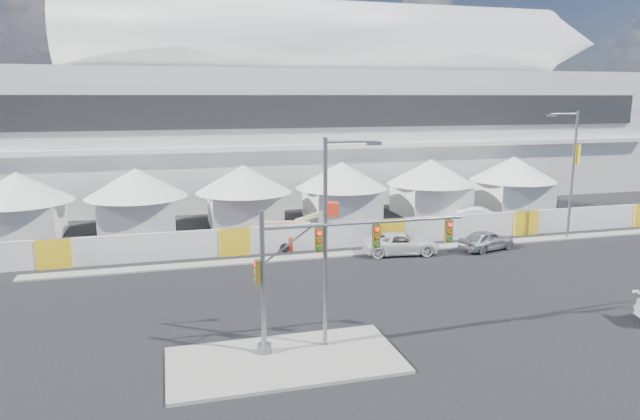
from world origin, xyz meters
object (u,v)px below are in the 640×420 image
object	(u,v)px
lot_car_a	(481,216)
boom_lift	(278,236)
traffic_mast	(313,269)
streetlight_curb	(571,166)
streetlight_median	(331,229)
sedan_silver	(487,240)
lot_car_b	(607,213)
pickup_curb	(401,243)

from	to	relation	value
lot_car_a	boom_lift	distance (m)	19.68
traffic_mast	streetlight_curb	bearing A→B (deg)	30.53
lot_car_a	streetlight_median	distance (m)	29.86
sedan_silver	lot_car_a	distance (m)	9.29
traffic_mast	lot_car_b	bearing A→B (deg)	30.25
streetlight_median	boom_lift	xyz separation A→B (m)	(1.06, 17.61, -4.62)
lot_car_b	boom_lift	world-z (taller)	boom_lift
lot_car_b	streetlight_curb	distance (m)	10.67
pickup_curb	boom_lift	xyz separation A→B (m)	(-8.33, 3.79, 0.18)
lot_car_a	streetlight_median	bearing A→B (deg)	166.60
sedan_silver	streetlight_curb	world-z (taller)	streetlight_curb
pickup_curb	streetlight_curb	xyz separation A→B (m)	(14.66, 0.79, 5.12)
lot_car_a	lot_car_b	bearing A→B (deg)	-69.50
streetlight_median	lot_car_b	bearing A→B (deg)	30.80
streetlight_curb	lot_car_a	bearing A→B (deg)	118.75
lot_car_a	lot_car_b	world-z (taller)	lot_car_b
pickup_curb	lot_car_b	xyz separation A→B (m)	(22.81, 5.38, -0.02)
traffic_mast	boom_lift	size ratio (longest dim) A/B	1.35
traffic_mast	lot_car_a	bearing A→B (deg)	45.14
streetlight_curb	boom_lift	distance (m)	23.70
sedan_silver	streetlight_curb	size ratio (longest dim) A/B	0.44
lot_car_b	boom_lift	bearing A→B (deg)	101.70
sedan_silver	streetlight_curb	distance (m)	9.69
boom_lift	pickup_curb	bearing A→B (deg)	-10.21
boom_lift	traffic_mast	bearing A→B (deg)	-81.81
pickup_curb	lot_car_a	bearing A→B (deg)	-48.10
lot_car_a	traffic_mast	xyz separation A→B (m)	(-21.22, -21.32, 3.10)
lot_car_b	traffic_mast	xyz separation A→B (m)	(-33.02, -19.26, 3.05)
lot_car_a	streetlight_median	world-z (taller)	streetlight_median
traffic_mast	boom_lift	xyz separation A→B (m)	(1.88, 17.67, -2.86)
traffic_mast	boom_lift	distance (m)	18.00
traffic_mast	boom_lift	bearing A→B (deg)	83.92
traffic_mast	streetlight_median	world-z (taller)	streetlight_median
lot_car_b	streetlight_median	bearing A→B (deg)	129.58
sedan_silver	boom_lift	distance (m)	15.59
lot_car_b	traffic_mast	distance (m)	38.35
pickup_curb	boom_lift	bearing A→B (deg)	73.36
lot_car_b	traffic_mast	size ratio (longest dim) A/B	0.46
pickup_curb	streetlight_median	xyz separation A→B (m)	(-9.39, -13.82, 4.79)
sedan_silver	lot_car_b	size ratio (longest dim) A/B	1.00
lot_car_a	lot_car_b	xyz separation A→B (m)	(11.80, -2.06, 0.05)
lot_car_a	streetlight_median	size ratio (longest dim) A/B	0.46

